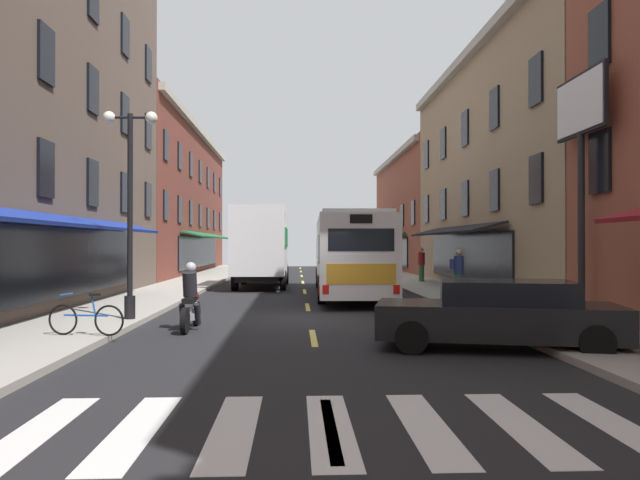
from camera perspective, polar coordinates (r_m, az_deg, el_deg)
The scene contains 15 objects.
ground_plane at distance 16.91m, azimuth -1.00°, elevation -7.71°, with size 34.80×80.00×0.10m, color black.
lane_centre_dashes at distance 16.65m, azimuth -0.98°, elevation -7.63°, with size 0.14×73.90×0.01m.
crosswalk_near at distance 7.09m, azimuth 1.01°, elevation -17.56°, with size 7.10×2.80×0.01m.
sidewalk_left at distance 17.76m, azimuth -20.54°, elevation -6.94°, with size 3.00×80.00×0.14m, color #A39E93.
sidewalk_right at distance 18.02m, azimuth 18.25°, elevation -6.85°, with size 3.00×80.00×0.14m, color #A39E93.
billboard_sign at distance 17.11m, azimuth 23.82°, elevation 9.24°, with size 0.40×2.60×6.41m.
transit_bus at distance 24.30m, azimuth 2.79°, elevation -1.35°, with size 2.88×11.98×3.24m.
box_truck at distance 28.88m, azimuth -5.63°, elevation -0.70°, with size 2.55×7.08×3.82m.
sedan_near at distance 39.13m, azimuth -4.58°, elevation -2.44°, with size 2.04×4.74×1.41m.
sedan_mid at distance 12.40m, azimuth 16.85°, elevation -6.84°, with size 4.98×2.79×1.37m.
motorcycle_rider at distance 14.88m, azimuth -12.34°, elevation -5.76°, with size 0.62×2.07×1.66m.
bicycle_near at distance 13.74m, azimuth -21.59°, elevation -7.04°, with size 1.70×0.48×0.91m.
pedestrian_near at distance 22.64m, azimuth 13.16°, elevation -2.97°, with size 0.52×0.44×1.78m.
pedestrian_mid at distance 31.81m, azimuth 9.73°, elevation -2.27°, with size 0.36×0.36×1.79m.
street_lamp_twin at distance 16.36m, azimuth -17.81°, elevation 3.32°, with size 1.42×0.32×5.45m.
Camera 1 is at (-0.40, -16.77, 2.09)m, focal length 33.25 mm.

